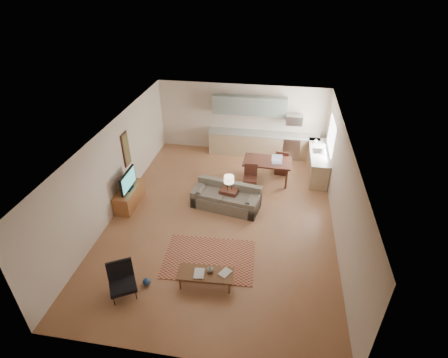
% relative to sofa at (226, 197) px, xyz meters
% --- Properties ---
extents(room, '(9.00, 9.00, 9.00)m').
position_rel_sofa_xyz_m(room, '(-0.03, -0.50, 0.98)').
color(room, brown).
rests_on(room, ground).
extents(kitchen_counter_back, '(4.26, 0.64, 0.92)m').
position_rel_sofa_xyz_m(kitchen_counter_back, '(0.87, 3.68, 0.09)').
color(kitchen_counter_back, tan).
rests_on(kitchen_counter_back, ground).
extents(kitchen_counter_right, '(0.64, 2.26, 0.92)m').
position_rel_sofa_xyz_m(kitchen_counter_right, '(2.90, 2.50, 0.09)').
color(kitchen_counter_right, tan).
rests_on(kitchen_counter_right, ground).
extents(kitchen_range, '(0.62, 0.62, 0.90)m').
position_rel_sofa_xyz_m(kitchen_range, '(1.97, 3.68, 0.08)').
color(kitchen_range, '#A5A8AD').
rests_on(kitchen_range, ground).
extents(kitchen_microwave, '(0.62, 0.40, 0.35)m').
position_rel_sofa_xyz_m(kitchen_microwave, '(1.97, 3.70, 1.18)').
color(kitchen_microwave, '#A5A8AD').
rests_on(kitchen_microwave, room).
extents(upper_cabinets, '(2.80, 0.34, 0.70)m').
position_rel_sofa_xyz_m(upper_cabinets, '(0.27, 3.83, 1.58)').
color(upper_cabinets, gray).
rests_on(upper_cabinets, room).
extents(window_right, '(0.02, 1.40, 1.05)m').
position_rel_sofa_xyz_m(window_right, '(3.20, 2.50, 1.18)').
color(window_right, white).
rests_on(window_right, room).
extents(wall_art_left, '(0.06, 0.42, 1.10)m').
position_rel_sofa_xyz_m(wall_art_left, '(-3.24, 0.40, 1.18)').
color(wall_art_left, brown).
rests_on(wall_art_left, room).
extents(triptych, '(1.70, 0.04, 0.50)m').
position_rel_sofa_xyz_m(triptych, '(-0.13, 3.97, 1.38)').
color(triptych, beige).
rests_on(triptych, room).
extents(rug, '(2.40, 1.72, 0.02)m').
position_rel_sofa_xyz_m(rug, '(-0.07, -2.31, -0.37)').
color(rug, maroon).
rests_on(rug, floor).
extents(sofa, '(2.29, 1.31, 0.75)m').
position_rel_sofa_xyz_m(sofa, '(0.00, 0.00, 0.00)').
color(sofa, '#61594C').
rests_on(sofa, floor).
extents(coffee_table, '(1.34, 0.59, 0.40)m').
position_rel_sofa_xyz_m(coffee_table, '(0.02, -3.14, -0.18)').
color(coffee_table, '#55331B').
rests_on(coffee_table, floor).
extents(book_a, '(0.30, 0.37, 0.03)m').
position_rel_sofa_xyz_m(book_a, '(-0.24, -3.21, 0.03)').
color(book_a, maroon).
rests_on(book_a, coffee_table).
extents(book_b, '(0.46, 0.47, 0.02)m').
position_rel_sofa_xyz_m(book_b, '(0.38, -3.02, 0.03)').
color(book_b, navy).
rests_on(book_b, coffee_table).
extents(vase, '(0.22, 0.22, 0.17)m').
position_rel_sofa_xyz_m(vase, '(0.13, -3.09, 0.10)').
color(vase, black).
rests_on(vase, coffee_table).
extents(armchair, '(0.93, 0.93, 0.78)m').
position_rel_sofa_xyz_m(armchair, '(-1.78, -3.72, 0.01)').
color(armchair, black).
rests_on(armchair, floor).
extents(tv_credenza, '(0.50, 1.30, 0.60)m').
position_rel_sofa_xyz_m(tv_credenza, '(-3.01, -0.38, -0.07)').
color(tv_credenza, brown).
rests_on(tv_credenza, floor).
extents(tv, '(0.10, 1.00, 0.60)m').
position_rel_sofa_xyz_m(tv, '(-2.96, -0.38, 0.53)').
color(tv, black).
rests_on(tv, tv_credenza).
extents(console_table, '(0.60, 0.46, 0.63)m').
position_rel_sofa_xyz_m(console_table, '(0.08, 0.05, -0.06)').
color(console_table, '#3E1E16').
rests_on(console_table, floor).
extents(table_lamp, '(0.39, 0.39, 0.50)m').
position_rel_sofa_xyz_m(table_lamp, '(0.08, 0.05, 0.50)').
color(table_lamp, beige).
rests_on(table_lamp, console_table).
extents(dining_table, '(1.64, 0.98, 0.81)m').
position_rel_sofa_xyz_m(dining_table, '(1.14, 1.73, 0.03)').
color(dining_table, '#3E1E16').
rests_on(dining_table, floor).
extents(dining_chair_near, '(0.45, 0.47, 0.92)m').
position_rel_sofa_xyz_m(dining_chair_near, '(0.63, 1.06, 0.09)').
color(dining_chair_near, '#3E1E16').
rests_on(dining_chair_near, floor).
extents(dining_chair_far, '(0.50, 0.52, 0.94)m').
position_rel_sofa_xyz_m(dining_chair_far, '(1.65, 2.41, 0.10)').
color(dining_chair_far, '#3E1E16').
rests_on(dining_chair_far, floor).
extents(laptop, '(0.35, 0.27, 0.26)m').
position_rel_sofa_xyz_m(laptop, '(1.46, 1.63, 0.57)').
color(laptop, '#A5A8AD').
rests_on(laptop, dining_table).
extents(soap_bottle, '(0.11, 0.11, 0.19)m').
position_rel_sofa_xyz_m(soap_bottle, '(2.80, 3.16, 0.64)').
color(soap_bottle, beige).
rests_on(soap_bottle, kitchen_counter_right).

